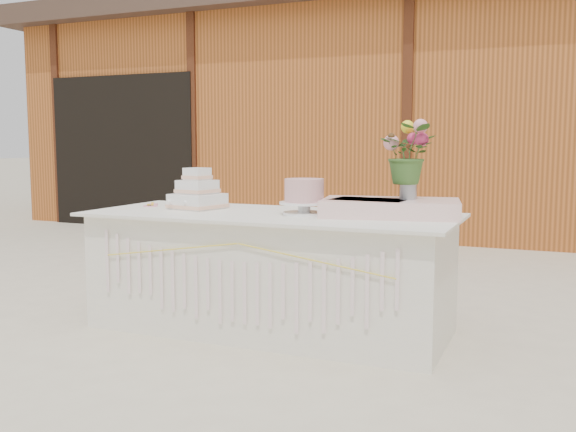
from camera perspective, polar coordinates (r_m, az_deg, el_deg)
The scene contains 9 objects.
ground at distance 4.31m, azimuth -1.58°, elevation -9.98°, with size 80.00×80.00×0.00m, color beige.
barn at distance 9.91m, azimuth 13.03°, elevation 8.95°, with size 12.60×4.60×3.30m.
cake_table at distance 4.21m, azimuth -1.62°, elevation -4.94°, with size 2.40×1.00×0.77m.
wedding_cake at distance 4.48m, azimuth -8.05°, elevation 1.88°, with size 0.37×0.37×0.28m.
pink_cake_stand at distance 4.06m, azimuth 1.45°, elevation 1.91°, with size 0.32×0.32×0.23m.
satin_runner at distance 4.02m, azimuth 9.08°, elevation 0.72°, with size 0.83×0.48×0.11m, color #FFD7CD.
flower_vase at distance 4.02m, azimuth 10.64°, elevation 2.47°, with size 0.11×0.11×0.14m, color #A3A3A8.
bouquet at distance 4.01m, azimuth 10.72°, elevation 6.15°, with size 0.33×0.29×0.37m, color #375E25.
loose_flowers at distance 4.68m, azimuth -13.12°, elevation 0.91°, with size 0.16×0.38×0.02m, color pink, non-canonical shape.
Camera 1 is at (1.72, -3.76, 1.22)m, focal length 40.00 mm.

